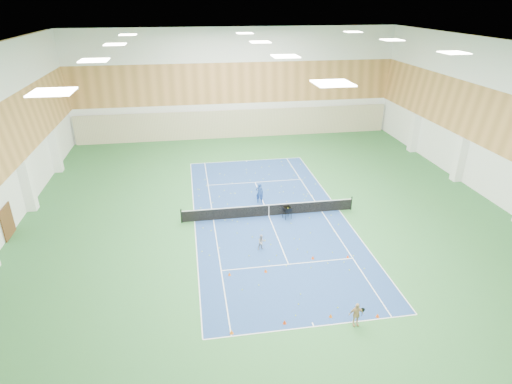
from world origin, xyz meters
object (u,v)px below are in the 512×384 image
coach (260,193)px  ball_cart (287,213)px  tennis_net (269,209)px  child_court (262,242)px  child_apron (356,314)px

coach → ball_cart: bearing=136.7°
tennis_net → coach: coach is taller
child_court → ball_cart: size_ratio=1.11×
child_court → ball_cart: bearing=44.7°
coach → child_court: bearing=100.9°
tennis_net → child_apron: size_ratio=9.73×
tennis_net → child_apron: bearing=-80.3°
child_apron → child_court: bearing=114.3°
tennis_net → ball_cart: size_ratio=13.43×
child_court → child_apron: (3.38, -7.64, 0.13)m
coach → ball_cart: coach is taller
ball_cart → coach: bearing=101.7°
tennis_net → child_court: bearing=-106.7°
child_court → child_apron: 8.36m
child_apron → ball_cart: 11.50m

